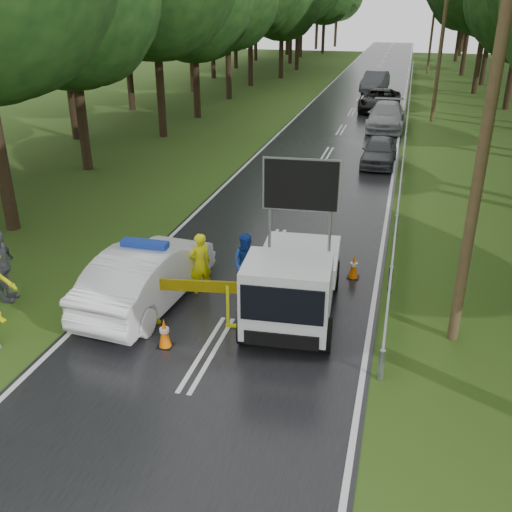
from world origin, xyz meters
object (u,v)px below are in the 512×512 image
(civilian, at_px, (247,264))
(queue_car_second, at_px, (386,116))
(work_truck, at_px, (293,282))
(officer, at_px, (200,264))
(queue_car_fourth, at_px, (375,81))
(queue_car_third, at_px, (380,100))
(police_sedan, at_px, (147,276))
(queue_car_first, at_px, (379,151))
(barrier, at_px, (191,292))

(civilian, xyz_separation_m, queue_car_second, (2.42, 22.01, -0.06))
(work_truck, relative_size, officer, 2.79)
(civilian, height_order, queue_car_fourth, civilian)
(civilian, relative_size, queue_car_fourth, 0.33)
(queue_car_second, relative_size, queue_car_third, 1.00)
(queue_car_fourth, bearing_deg, queue_car_second, -77.39)
(queue_car_third, height_order, queue_car_fourth, queue_car_fourth)
(police_sedan, relative_size, officer, 2.90)
(police_sedan, xyz_separation_m, queue_car_fourth, (2.97, 38.37, 0.02))
(civilian, height_order, queue_car_first, civilian)
(officer, height_order, queue_car_fourth, officer)
(queue_car_second, bearing_deg, queue_car_fourth, 96.62)
(civilian, xyz_separation_m, queue_car_first, (2.55, 13.74, -0.17))
(work_truck, relative_size, civilian, 2.87)
(barrier, height_order, queue_car_fourth, queue_car_fourth)
(queue_car_first, bearing_deg, civilian, -99.35)
(civilian, height_order, queue_car_second, civilian)
(queue_car_first, xyz_separation_m, queue_car_third, (-0.85, 14.27, 0.08))
(barrier, xyz_separation_m, queue_car_fourth, (1.52, 39.12, -0.11))
(queue_car_second, height_order, queue_car_fourth, queue_car_fourth)
(barrier, bearing_deg, queue_car_second, 73.35)
(work_truck, bearing_deg, queue_car_fourth, 86.87)
(officer, distance_m, civilian, 1.21)
(queue_car_fourth, bearing_deg, civilian, -84.87)
(police_sedan, relative_size, civilian, 2.98)
(police_sedan, distance_m, queue_car_third, 29.52)
(officer, height_order, queue_car_second, officer)
(queue_car_second, distance_m, queue_car_fourth, 15.20)
(queue_car_first, height_order, queue_car_second, queue_car_second)
(civilian, relative_size, queue_car_second, 0.31)
(officer, bearing_deg, civilian, 153.31)
(work_truck, bearing_deg, queue_car_first, 81.49)
(civilian, bearing_deg, police_sedan, -146.40)
(officer, bearing_deg, police_sedan, -4.12)
(officer, distance_m, queue_car_third, 28.51)
(queue_car_first, bearing_deg, queue_car_second, 92.01)
(work_truck, xyz_separation_m, queue_car_fourth, (-0.67, 38.16, -0.17))
(barrier, xyz_separation_m, queue_car_third, (2.46, 30.01, -0.19))
(officer, xyz_separation_m, queue_car_second, (3.58, 22.37, -0.08))
(work_truck, xyz_separation_m, queue_car_first, (1.13, 14.78, -0.34))
(officer, distance_m, queue_car_first, 14.58)
(barrier, height_order, officer, officer)
(barrier, relative_size, queue_car_first, 0.77)
(queue_car_second, height_order, queue_car_third, queue_car_second)
(police_sedan, bearing_deg, officer, -135.72)
(queue_car_second, relative_size, queue_car_fourth, 1.06)
(officer, distance_m, queue_car_second, 22.65)
(civilian, xyz_separation_m, queue_car_third, (1.69, 28.01, -0.09))
(work_truck, height_order, queue_car_second, work_truck)
(civilian, bearing_deg, queue_car_second, 88.11)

